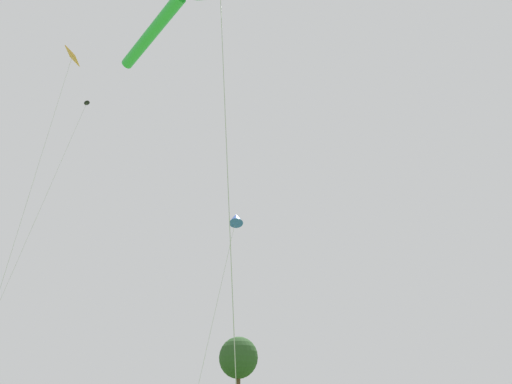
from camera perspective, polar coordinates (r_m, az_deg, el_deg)
name	(u,v)px	position (r m, az deg, el deg)	size (l,w,h in m)	color
small_kite_delta_white	(68,69)	(30.74, -26.11, 16.12)	(1.24, 1.75, 23.77)	orange
small_kite_diamond_red	(236,219)	(22.31, -3.01, -4.07)	(1.72, 3.14, 11.68)	blue
small_kite_box_yellow	(80,118)	(32.32, -24.69, 9.89)	(2.59, 0.69, 22.33)	black
tree_broad_distant	(238,358)	(68.42, -2.63, -23.39)	(6.38, 6.38, 11.38)	#513823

